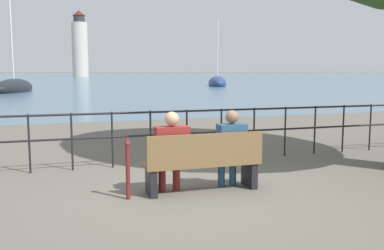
# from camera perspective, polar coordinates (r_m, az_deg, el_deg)

# --- Properties ---
(ground_plane) EXTENTS (1000.00, 1000.00, 0.00)m
(ground_plane) POSITION_cam_1_polar(r_m,az_deg,el_deg) (6.55, 1.34, -8.73)
(ground_plane) COLOR #605B51
(harbor_water) EXTENTS (600.00, 300.00, 0.01)m
(harbor_water) POSITION_cam_1_polar(r_m,az_deg,el_deg) (165.26, -17.00, 6.35)
(harbor_water) COLOR slate
(harbor_water) RESTS_ON ground_plane
(park_bench) EXTENTS (1.76, 0.45, 0.90)m
(park_bench) POSITION_cam_1_polar(r_m,az_deg,el_deg) (6.38, 1.53, -5.16)
(park_bench) COLOR brown
(park_bench) RESTS_ON ground_plane
(seated_person_left) EXTENTS (0.50, 0.35, 1.22)m
(seated_person_left) POSITION_cam_1_polar(r_m,az_deg,el_deg) (6.27, -2.75, -3.15)
(seated_person_left) COLOR maroon
(seated_person_left) RESTS_ON ground_plane
(seated_person_right) EXTENTS (0.43, 0.35, 1.21)m
(seated_person_right) POSITION_cam_1_polar(r_m,az_deg,el_deg) (6.57, 5.20, -2.73)
(seated_person_right) COLOR navy
(seated_person_right) RESTS_ON ground_plane
(promenade_railing) EXTENTS (15.27, 0.04, 1.05)m
(promenade_railing) POSITION_cam_1_polar(r_m,az_deg,el_deg) (8.27, -3.10, -0.46)
(promenade_railing) COLOR black
(promenade_railing) RESTS_ON ground_plane
(closed_umbrella) EXTENTS (0.09, 0.09, 0.90)m
(closed_umbrella) POSITION_cam_1_polar(r_m,az_deg,el_deg) (6.07, -8.57, -5.23)
(closed_umbrella) COLOR maroon
(closed_umbrella) RESTS_ON ground_plane
(sailboat_0) EXTENTS (3.41, 5.77, 8.19)m
(sailboat_0) POSITION_cam_1_polar(r_m,az_deg,el_deg) (50.11, 3.39, 5.62)
(sailboat_0) COLOR navy
(sailboat_0) RESTS_ON ground_plane
(sailboat_2) EXTENTS (3.84, 6.91, 11.19)m
(sailboat_2) POSITION_cam_1_polar(r_m,az_deg,el_deg) (39.13, -22.63, 4.62)
(sailboat_2) COLOR black
(sailboat_2) RESTS_ON ground_plane
(harbor_lighthouse) EXTENTS (4.38, 4.38, 18.37)m
(harbor_lighthouse) POSITION_cam_1_polar(r_m,az_deg,el_deg) (125.62, -14.72, 10.13)
(harbor_lighthouse) COLOR beige
(harbor_lighthouse) RESTS_ON ground_plane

